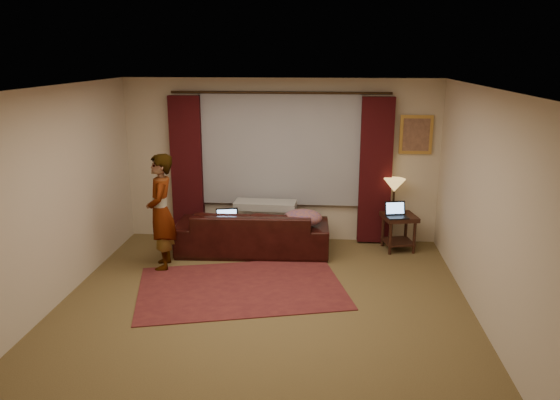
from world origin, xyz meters
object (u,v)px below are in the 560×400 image
Objects in this scene: end_table at (398,232)px; sofa at (253,223)px; laptop_sofa at (228,219)px; person at (161,212)px; tiffany_lamp at (394,196)px; laptop_table at (398,210)px.

sofa is at bearing -173.04° from end_table.
laptop_sofa is at bearing 29.42° from sofa.
person reaches higher than laptop_sofa.
tiffany_lamp is (2.15, 0.42, 0.37)m from sofa.
laptop_table is 3.48m from person.
end_table is (2.23, 0.27, -0.18)m from sofa.
sofa reaches higher than end_table.
person reaches higher than laptop_table.
laptop_sofa is 2.59m from tiffany_lamp.
person reaches higher than end_table.
laptop_sofa is at bearing -169.35° from end_table.
laptop_sofa is 1.02m from person.
laptop_table is (-0.05, -0.15, 0.40)m from end_table.
laptop_sofa is 1.06× the size of laptop_table.
tiffany_lamp is 1.56× the size of laptop_table.
laptop_table is (0.03, -0.29, -0.15)m from tiffany_lamp.
sofa reaches higher than laptop_table.
laptop_table is at bearing -5.86° from laptop_sofa.
laptop_table reaches higher than laptop_sofa.
sofa reaches higher than laptop_sofa.
sofa is at bearing -169.05° from tiffany_lamp.
sofa is at bearing 110.04° from person.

